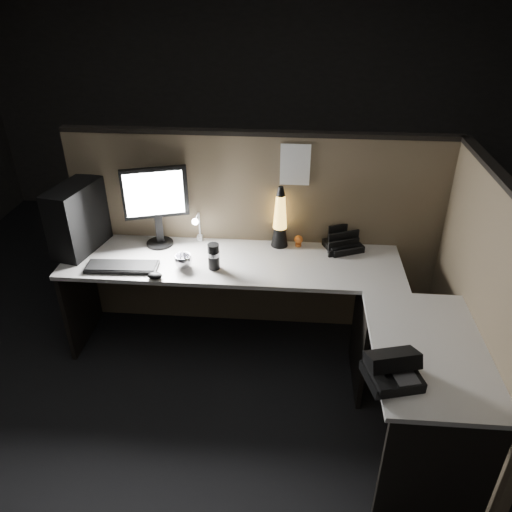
# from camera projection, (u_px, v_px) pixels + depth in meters

# --- Properties ---
(floor) EXTENTS (6.00, 6.00, 0.00)m
(floor) POSITION_uv_depth(u_px,v_px,m) (246.00, 405.00, 3.24)
(floor) COLOR black
(floor) RESTS_ON ground
(room_shell) EXTENTS (6.00, 6.00, 6.00)m
(room_shell) POSITION_uv_depth(u_px,v_px,m) (243.00, 168.00, 2.41)
(room_shell) COLOR silver
(room_shell) RESTS_ON ground
(partition_back) EXTENTS (2.66, 0.06, 1.50)m
(partition_back) POSITION_uv_depth(u_px,v_px,m) (257.00, 236.00, 3.66)
(partition_back) COLOR brown
(partition_back) RESTS_ON ground
(partition_right) EXTENTS (0.06, 1.66, 1.50)m
(partition_right) POSITION_uv_depth(u_px,v_px,m) (478.00, 313.00, 2.85)
(partition_right) COLOR brown
(partition_right) RESTS_ON ground
(desk) EXTENTS (2.60, 1.60, 0.73)m
(desk) POSITION_uv_depth(u_px,v_px,m) (277.00, 311.00, 3.15)
(desk) COLOR #B1ADA7
(desk) RESTS_ON ground
(pc_tower) EXTENTS (0.30, 0.48, 0.47)m
(pc_tower) POSITION_uv_depth(u_px,v_px,m) (78.00, 218.00, 3.42)
(pc_tower) COLOR black
(pc_tower) RESTS_ON desk
(monitor) EXTENTS (0.44, 0.20, 0.57)m
(monitor) POSITION_uv_depth(u_px,v_px,m) (156.00, 199.00, 3.42)
(monitor) COLOR black
(monitor) RESTS_ON desk
(keyboard) EXTENTS (0.48, 0.18, 0.02)m
(keyboard) POSITION_uv_depth(u_px,v_px,m) (122.00, 267.00, 3.30)
(keyboard) COLOR black
(keyboard) RESTS_ON desk
(mouse) EXTENTS (0.10, 0.07, 0.04)m
(mouse) POSITION_uv_depth(u_px,v_px,m) (155.00, 276.00, 3.19)
(mouse) COLOR black
(mouse) RESTS_ON desk
(clip_lamp) EXTENTS (0.04, 0.18, 0.23)m
(clip_lamp) POSITION_uv_depth(u_px,v_px,m) (198.00, 227.00, 3.53)
(clip_lamp) COLOR silver
(clip_lamp) RESTS_ON desk
(organizer) EXTENTS (0.30, 0.28, 0.18)m
(organizer) POSITION_uv_depth(u_px,v_px,m) (343.00, 243.00, 3.52)
(organizer) COLOR black
(organizer) RESTS_ON desk
(lava_lamp) EXTENTS (0.12, 0.12, 0.45)m
(lava_lamp) POSITION_uv_depth(u_px,v_px,m) (280.00, 222.00, 3.48)
(lava_lamp) COLOR black
(lava_lamp) RESTS_ON desk
(travel_mug) EXTENTS (0.08, 0.08, 0.18)m
(travel_mug) POSITION_uv_depth(u_px,v_px,m) (214.00, 257.00, 3.26)
(travel_mug) COLOR black
(travel_mug) RESTS_ON desk
(steel_mug) EXTENTS (0.14, 0.14, 0.09)m
(steel_mug) POSITION_uv_depth(u_px,v_px,m) (183.00, 261.00, 3.29)
(steel_mug) COLOR silver
(steel_mug) RESTS_ON desk
(figurine) EXTENTS (0.06, 0.06, 0.06)m
(figurine) POSITION_uv_depth(u_px,v_px,m) (299.00, 240.00, 3.54)
(figurine) COLOR orange
(figurine) RESTS_ON desk
(pinned_paper) EXTENTS (0.20, 0.00, 0.29)m
(pinned_paper) POSITION_uv_depth(u_px,v_px,m) (295.00, 165.00, 3.32)
(pinned_paper) COLOR white
(pinned_paper) RESTS_ON partition_back
(desk_phone) EXTENTS (0.30, 0.30, 0.15)m
(desk_phone) POSITION_uv_depth(u_px,v_px,m) (391.00, 369.00, 2.40)
(desk_phone) COLOR black
(desk_phone) RESTS_ON desk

